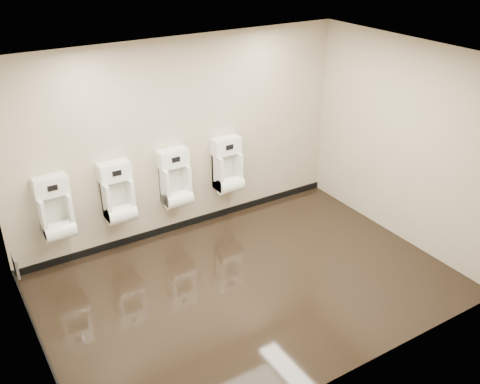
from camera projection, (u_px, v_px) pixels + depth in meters
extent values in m
cube|color=black|center=(249.00, 286.00, 6.72)|extent=(5.00, 3.50, 0.00)
cube|color=silver|center=(251.00, 63.00, 5.46)|extent=(5.00, 3.50, 0.00)
cube|color=tan|center=(182.00, 139.00, 7.42)|extent=(5.00, 0.02, 2.80)
cube|color=tan|center=(356.00, 260.00, 4.76)|extent=(5.00, 0.02, 2.80)
cube|color=tan|center=(22.00, 249.00, 4.92)|extent=(0.02, 3.50, 2.80)
cube|color=tan|center=(405.00, 143.00, 7.26)|extent=(0.02, 3.50, 2.80)
cube|color=white|center=(22.00, 249.00, 4.92)|extent=(0.01, 3.50, 2.80)
cube|color=black|center=(187.00, 223.00, 8.02)|extent=(5.00, 0.02, 0.10)
cube|color=black|center=(47.00, 358.00, 5.54)|extent=(0.02, 3.50, 0.10)
cube|color=#9E9EA3|center=(15.00, 266.00, 6.25)|extent=(0.03, 0.25, 0.25)
cylinder|color=silver|center=(17.00, 265.00, 6.25)|extent=(0.02, 0.04, 0.04)
cube|color=white|center=(56.00, 215.00, 6.72)|extent=(0.38, 0.27, 0.54)
cube|color=silver|center=(54.00, 209.00, 6.77)|extent=(0.28, 0.01, 0.42)
cylinder|color=white|center=(60.00, 231.00, 6.75)|extent=(0.38, 0.23, 0.23)
cube|color=white|center=(51.00, 186.00, 6.57)|extent=(0.42, 0.20, 0.23)
cube|color=black|center=(53.00, 188.00, 6.48)|extent=(0.11, 0.01, 0.06)
cube|color=silver|center=(53.00, 188.00, 6.48)|extent=(0.13, 0.01, 0.08)
cylinder|color=silver|center=(68.00, 182.00, 6.67)|extent=(0.01, 0.03, 0.03)
cube|color=white|center=(118.00, 199.00, 7.10)|extent=(0.38, 0.27, 0.54)
cube|color=silver|center=(116.00, 194.00, 7.15)|extent=(0.28, 0.01, 0.42)
cylinder|color=white|center=(122.00, 214.00, 7.13)|extent=(0.38, 0.23, 0.23)
cube|color=white|center=(114.00, 172.00, 6.95)|extent=(0.42, 0.20, 0.23)
cube|color=black|center=(117.00, 173.00, 6.86)|extent=(0.11, 0.01, 0.06)
cube|color=silver|center=(117.00, 173.00, 6.86)|extent=(0.13, 0.01, 0.08)
cylinder|color=silver|center=(130.00, 168.00, 7.05)|extent=(0.01, 0.03, 0.03)
cube|color=white|center=(175.00, 184.00, 7.49)|extent=(0.38, 0.27, 0.54)
cube|color=silver|center=(173.00, 180.00, 7.54)|extent=(0.28, 0.01, 0.42)
cylinder|color=white|center=(178.00, 199.00, 7.52)|extent=(0.38, 0.23, 0.23)
cube|color=white|center=(173.00, 158.00, 7.34)|extent=(0.42, 0.20, 0.23)
cube|color=black|center=(176.00, 160.00, 7.25)|extent=(0.11, 0.01, 0.06)
cube|color=silver|center=(176.00, 160.00, 7.26)|extent=(0.13, 0.01, 0.08)
cylinder|color=silver|center=(187.00, 155.00, 7.45)|extent=(0.01, 0.03, 0.03)
cube|color=white|center=(228.00, 171.00, 7.89)|extent=(0.38, 0.27, 0.54)
cube|color=silver|center=(224.00, 167.00, 7.94)|extent=(0.28, 0.01, 0.42)
cylinder|color=white|center=(230.00, 185.00, 7.92)|extent=(0.38, 0.23, 0.23)
cube|color=white|center=(226.00, 146.00, 7.74)|extent=(0.42, 0.20, 0.23)
cube|color=black|center=(230.00, 147.00, 7.65)|extent=(0.11, 0.01, 0.06)
cube|color=silver|center=(230.00, 147.00, 7.65)|extent=(0.13, 0.01, 0.08)
cylinder|color=silver|center=(239.00, 143.00, 7.84)|extent=(0.01, 0.03, 0.03)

